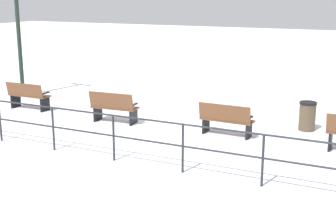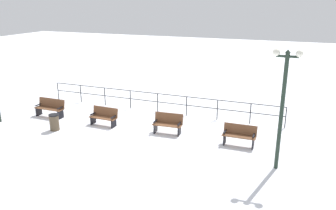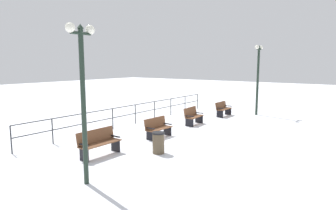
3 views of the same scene
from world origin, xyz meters
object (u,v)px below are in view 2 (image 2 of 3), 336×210
bench_third (168,124)px  bench_fourth (239,135)px  lamppost_middle (283,95)px  bench_nearest (50,107)px  trash_bin (54,122)px  bench_second (104,116)px

bench_third → bench_fourth: (0.18, 3.39, 0.00)m
bench_third → lamppost_middle: lamppost_middle is taller
bench_third → bench_nearest: bearing=-93.3°
bench_nearest → trash_bin: bearing=45.1°
bench_fourth → bench_third: bearing=-93.5°
bench_nearest → trash_bin: size_ratio=2.07×
lamppost_middle → bench_fourth: bearing=-133.2°
bench_nearest → bench_third: 6.77m
bench_nearest → lamppost_middle: size_ratio=0.37×
bench_second → bench_fourth: bench_fourth is taller
trash_bin → bench_second: bearing=128.4°
bench_fourth → trash_bin: bearing=-80.8°
bench_third → lamppost_middle: bearing=66.6°
bench_third → lamppost_middle: 5.87m
bench_second → bench_nearest: bearing=-89.4°
bench_fourth → trash_bin: (1.48, -8.64, -0.07)m
lamppost_middle → bench_third: bearing=-109.1°
bench_nearest → bench_third: bench_nearest is taller
bench_second → bench_third: size_ratio=1.01×
bench_fourth → lamppost_middle: lamppost_middle is taller
bench_nearest → bench_fourth: bench_nearest is taller
bench_second → trash_bin: (1.48, -1.87, -0.05)m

